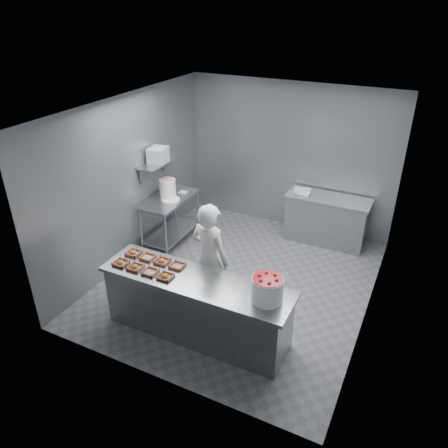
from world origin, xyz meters
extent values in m
plane|color=#4C4C51|center=(0.00, 0.00, 0.00)|extent=(4.50, 4.50, 0.00)
plane|color=white|center=(0.00, 0.00, 2.80)|extent=(4.50, 4.50, 0.00)
cube|color=slate|center=(0.00, 2.25, 1.40)|extent=(4.00, 0.04, 2.80)
cube|color=slate|center=(-2.00, 0.00, 1.40)|extent=(0.04, 4.50, 2.80)
cube|color=slate|center=(2.00, 0.00, 1.40)|extent=(0.04, 4.50, 2.80)
cube|color=slate|center=(0.00, -1.35, 0.88)|extent=(2.60, 0.70, 0.05)
cube|color=slate|center=(0.00, -1.35, 0.42)|extent=(2.50, 0.64, 0.85)
cube|color=slate|center=(-1.65, 0.60, 0.88)|extent=(0.60, 1.20, 0.04)
cube|color=slate|center=(-1.65, 0.60, 0.20)|extent=(0.56, 1.15, 0.03)
cylinder|color=slate|center=(-1.91, 0.04, 0.44)|extent=(0.04, 0.04, 0.88)
cylinder|color=slate|center=(-1.39, 0.04, 0.44)|extent=(0.04, 0.04, 0.88)
cylinder|color=slate|center=(-1.91, 1.16, 0.44)|extent=(0.04, 0.04, 0.88)
cylinder|color=slate|center=(-1.39, 1.16, 0.44)|extent=(0.04, 0.04, 0.88)
cube|color=slate|center=(0.90, 1.90, 0.88)|extent=(1.50, 0.60, 0.05)
cube|color=slate|center=(0.90, 1.90, 0.42)|extent=(1.44, 0.55, 0.85)
cube|color=slate|center=(-1.82, 0.60, 1.55)|extent=(0.35, 0.90, 0.03)
cube|color=tan|center=(-1.08, -1.49, 0.92)|extent=(0.18, 0.18, 0.04)
cube|color=white|center=(-1.04, -1.48, 0.91)|extent=(0.10, 0.06, 0.00)
ellipsoid|color=#A47629|center=(-1.09, -1.49, 0.93)|extent=(0.10, 0.10, 0.05)
cube|color=tan|center=(-0.84, -1.49, 0.92)|extent=(0.18, 0.18, 0.04)
cube|color=white|center=(-0.80, -1.48, 0.91)|extent=(0.10, 0.06, 0.00)
ellipsoid|color=#A47629|center=(-0.85, -1.49, 0.93)|extent=(0.10, 0.10, 0.05)
cube|color=tan|center=(-0.60, -1.49, 0.92)|extent=(0.18, 0.18, 0.04)
cube|color=white|center=(-0.56, -1.48, 0.91)|extent=(0.10, 0.06, 0.00)
cube|color=tan|center=(-0.36, -1.49, 0.92)|extent=(0.18, 0.18, 0.04)
cube|color=white|center=(-0.32, -1.48, 0.91)|extent=(0.10, 0.06, 0.00)
ellipsoid|color=#A47629|center=(-0.37, -1.49, 0.93)|extent=(0.10, 0.10, 0.05)
cube|color=tan|center=(-1.08, -1.21, 0.92)|extent=(0.18, 0.18, 0.04)
cube|color=white|center=(-1.04, -1.19, 0.91)|extent=(0.10, 0.06, 0.00)
ellipsoid|color=#A47629|center=(-1.09, -1.21, 0.93)|extent=(0.10, 0.10, 0.05)
cube|color=tan|center=(-0.84, -1.21, 0.92)|extent=(0.18, 0.18, 0.04)
cube|color=white|center=(-0.80, -1.19, 0.91)|extent=(0.10, 0.06, 0.00)
cube|color=tan|center=(-0.60, -1.21, 0.92)|extent=(0.18, 0.18, 0.04)
cube|color=white|center=(-0.56, -1.19, 0.91)|extent=(0.10, 0.06, 0.00)
ellipsoid|color=#A47629|center=(-0.61, -1.21, 0.93)|extent=(0.10, 0.10, 0.05)
cube|color=tan|center=(-0.36, -1.21, 0.92)|extent=(0.18, 0.18, 0.04)
cube|color=white|center=(-0.32, -1.19, 0.91)|extent=(0.10, 0.06, 0.00)
imported|color=silver|center=(-0.11, -0.75, 0.85)|extent=(0.69, 0.52, 1.69)
cylinder|color=white|center=(0.97, -1.34, 1.05)|extent=(0.38, 0.38, 0.31)
cylinder|color=red|center=(0.97, -1.34, 1.20)|extent=(0.36, 0.36, 0.04)
cylinder|color=white|center=(-1.66, 0.59, 1.08)|extent=(0.28, 0.28, 0.36)
cylinder|color=#D96C74|center=(-1.66, 0.59, 1.25)|extent=(0.26, 0.26, 0.02)
torus|color=slate|center=(-1.66, 0.59, 1.19)|extent=(0.30, 0.01, 0.30)
cylinder|color=white|center=(-1.58, 0.54, 0.91)|extent=(0.42, 0.42, 0.03)
cube|color=#CCB28C|center=(-1.55, 0.92, 0.91)|extent=(0.15, 0.13, 0.02)
cube|color=gray|center=(-1.82, 0.60, 1.69)|extent=(0.34, 0.37, 0.25)
cube|color=silver|center=(0.41, 1.90, 0.93)|extent=(0.30, 0.23, 0.06)
camera|label=1|loc=(2.37, -5.31, 4.18)|focal=35.00mm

